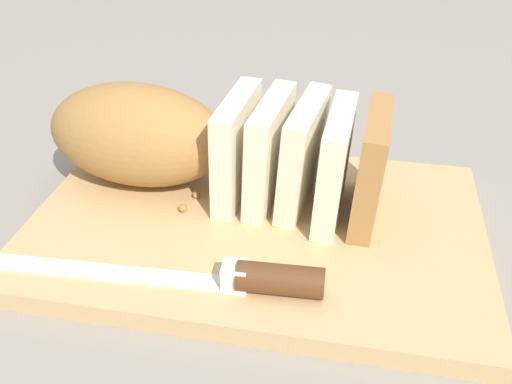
{
  "coord_description": "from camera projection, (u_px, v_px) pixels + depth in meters",
  "views": [
    {
      "loc": [
        0.07,
        -0.41,
        0.32
      ],
      "look_at": [
        0.0,
        0.0,
        0.05
      ],
      "focal_mm": 39.58,
      "sensor_mm": 36.0,
      "label": 1
    }
  ],
  "objects": [
    {
      "name": "bread_loaf",
      "position": [
        194.0,
        142.0,
        0.54
      ],
      "size": [
        0.34,
        0.14,
        0.1
      ],
      "rotation": [
        0.0,
        0.0,
        -0.1
      ],
      "color": "#A8753D",
      "rests_on": "cutting_board"
    },
    {
      "name": "crumb_near_knife",
      "position": [
        183.0,
        208.0,
        0.53
      ],
      "size": [
        0.01,
        0.01,
        0.01
      ],
      "primitive_type": "sphere",
      "color": "#A8753D",
      "rests_on": "cutting_board"
    },
    {
      "name": "cutting_board",
      "position": [
        256.0,
        227.0,
        0.52
      ],
      "size": [
        0.41,
        0.27,
        0.02
      ],
      "primitive_type": "cube",
      "rotation": [
        0.0,
        0.0,
        -0.01
      ],
      "color": "tan",
      "rests_on": "ground_plane"
    },
    {
      "name": "crumb_near_loaf",
      "position": [
        196.0,
        195.0,
        0.54
      ],
      "size": [
        0.01,
        0.01,
        0.01
      ],
      "primitive_type": "sphere",
      "color": "#A8753D",
      "rests_on": "cutting_board"
    },
    {
      "name": "ground_plane",
      "position": [
        256.0,
        235.0,
        0.53
      ],
      "size": [
        3.0,
        3.0,
        0.0
      ],
      "primitive_type": "plane",
      "color": "gray"
    },
    {
      "name": "bread_knife",
      "position": [
        236.0,
        277.0,
        0.44
      ],
      "size": [
        0.3,
        0.03,
        0.02
      ],
      "rotation": [
        0.0,
        0.0,
        3.18
      ],
      "color": "silver",
      "rests_on": "cutting_board"
    }
  ]
}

